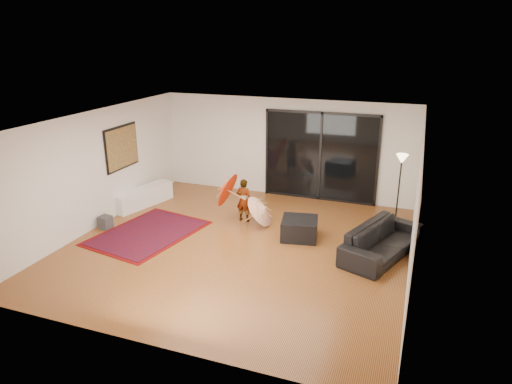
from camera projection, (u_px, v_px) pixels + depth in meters
The scene contains 17 objects.
floor at pixel (237, 246), 9.80m from camera, with size 7.00×7.00×0.00m, color #9B5B2A.
ceiling at pixel (236, 121), 8.91m from camera, with size 7.00×7.00×0.00m, color white.
wall_back at pixel (285, 148), 12.46m from camera, with size 7.00×7.00×0.00m, color silver.
wall_front at pixel (140, 262), 6.25m from camera, with size 7.00×7.00×0.00m, color silver.
wall_left at pixel (96, 170), 10.48m from camera, with size 7.00×7.00×0.00m, color silver.
wall_right at pixel (416, 207), 8.23m from camera, with size 7.00×7.00×0.00m, color silver.
sliding_door at pixel (320, 157), 12.16m from camera, with size 3.06×0.07×2.40m.
painting at pixel (122, 147), 11.26m from camera, with size 0.04×1.28×1.08m.
media_console at pixel (143, 197), 12.02m from camera, with size 0.43×1.72×0.48m, color white.
speaker at pixel (105, 222), 10.63m from camera, with size 0.26×0.26×0.30m, color #424244.
persian_rug at pixel (148, 233), 10.40m from camera, with size 2.24×2.82×0.02m.
sofa at pixel (382, 241), 9.30m from camera, with size 2.20×0.86×0.64m, color black.
ottoman at pixel (299, 228), 10.12m from camera, with size 0.77×0.77×0.44m, color black.
floor_lamp at pixel (401, 169), 10.71m from camera, with size 0.28×0.28×1.66m.
child at pixel (244, 200), 10.95m from camera, with size 0.39×0.25×1.06m, color #999999.
parasol_orange at pixel (222, 190), 11.01m from camera, with size 0.50×0.88×0.88m.
parasol_white at pixel (265, 206), 10.63m from camera, with size 0.65×0.80×0.92m.
Camera 1 is at (3.40, -8.21, 4.33)m, focal length 32.00 mm.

